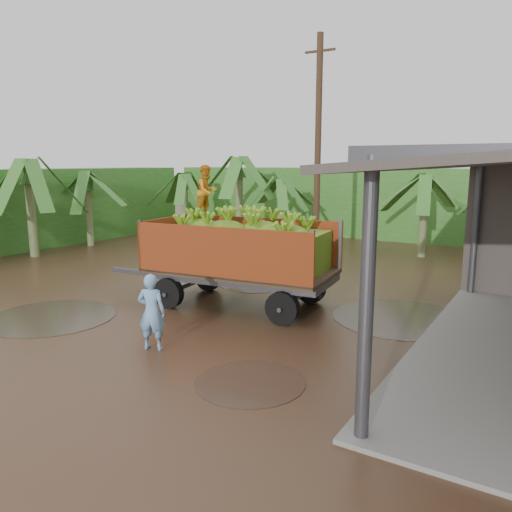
% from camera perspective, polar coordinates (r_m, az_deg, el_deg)
% --- Properties ---
extents(ground, '(100.00, 100.00, 0.00)m').
position_cam_1_polar(ground, '(13.07, -4.73, -6.75)').
color(ground, black).
rests_on(ground, ground).
extents(hedge_north, '(22.00, 3.00, 3.60)m').
position_cam_1_polar(hedge_north, '(27.75, 11.79, 6.08)').
color(hedge_north, '#2D661E').
rests_on(hedge_north, ground).
extents(hedge_west, '(3.00, 18.00, 3.60)m').
position_cam_1_polar(hedge_west, '(25.70, -25.15, 4.96)').
color(hedge_west, '#2D661E').
rests_on(hedge_west, ground).
extents(banana_trailer, '(7.08, 2.98, 3.83)m').
position_cam_1_polar(banana_trailer, '(13.56, -1.82, 0.50)').
color(banana_trailer, '#B54319').
rests_on(banana_trailer, ground).
extents(man_blue, '(0.70, 0.58, 1.64)m').
position_cam_1_polar(man_blue, '(10.72, -11.85, -6.27)').
color(man_blue, '#72A1D0').
rests_on(man_blue, ground).
extents(utility_pole, '(1.20, 0.24, 8.57)m').
position_cam_1_polar(utility_pole, '(19.49, 7.07, 11.86)').
color(utility_pole, '#47301E').
rests_on(utility_pole, ground).
extents(banana_plants, '(20.80, 20.07, 4.32)m').
position_cam_1_polar(banana_plants, '(21.56, -11.46, 5.06)').
color(banana_plants, '#2D661E').
rests_on(banana_plants, ground).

